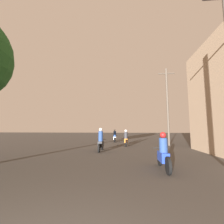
{
  "coord_description": "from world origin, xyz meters",
  "views": [
    {
      "loc": [
        0.88,
        -0.72,
        1.6
      ],
      "look_at": [
        -0.74,
        17.2,
        3.61
      ],
      "focal_mm": 24.0,
      "sensor_mm": 36.0,
      "label": 1
    }
  ],
  "objects": [
    {
      "name": "motorcycle_blue",
      "position": [
        2.36,
        5.52,
        0.59
      ],
      "size": [
        0.6,
        1.96,
        1.47
      ],
      "rotation": [
        0.0,
        0.0,
        0.08
      ],
      "color": "black",
      "rests_on": "ground_plane"
    },
    {
      "name": "motorcycle_black",
      "position": [
        -0.92,
        10.13,
        0.65
      ],
      "size": [
        0.6,
        2.0,
        1.66
      ],
      "rotation": [
        0.0,
        0.0,
        0.14
      ],
      "color": "black",
      "rests_on": "ground_plane"
    },
    {
      "name": "motorcycle_orange",
      "position": [
        0.9,
        13.7,
        0.61
      ],
      "size": [
        0.6,
        1.99,
        1.52
      ],
      "rotation": [
        0.0,
        0.0,
        0.06
      ],
      "color": "black",
      "rests_on": "ground_plane"
    },
    {
      "name": "motorcycle_white",
      "position": [
        -0.45,
        17.77,
        0.62
      ],
      "size": [
        0.6,
        1.86,
        1.55
      ],
      "rotation": [
        0.0,
        0.0,
        0.04
      ],
      "color": "black",
      "rests_on": "ground_plane"
    },
    {
      "name": "utility_pole_far",
      "position": [
        5.01,
        14.22,
        3.98
      ],
      "size": [
        1.6,
        0.2,
        7.63
      ],
      "color": "#4C4238",
      "rests_on": "ground_plane"
    }
  ]
}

